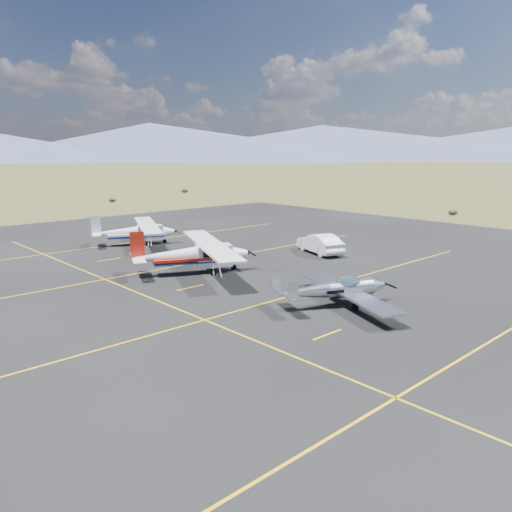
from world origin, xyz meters
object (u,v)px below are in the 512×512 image
aircraft_low_wing (337,289)px  sedan (320,243)px  aircraft_cessna (193,254)px  aircraft_plain (135,231)px

aircraft_low_wing → sedan: 14.32m
aircraft_cessna → aircraft_plain: size_ratio=1.12×
aircraft_low_wing → aircraft_cessna: (-1.44, 11.40, 0.44)m
aircraft_cessna → sedan: size_ratio=2.35×
aircraft_low_wing → aircraft_cessna: size_ratio=0.75×
aircraft_low_wing → aircraft_cessna: aircraft_cessna is taller
aircraft_plain → sedan: 16.64m
aircraft_cessna → aircraft_low_wing: bearing=-58.1°
aircraft_low_wing → sedan: (10.30, 9.95, -0.10)m
aircraft_cessna → aircraft_plain: (2.40, 12.31, -0.14)m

